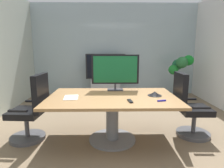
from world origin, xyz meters
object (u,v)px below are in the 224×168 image
Objects in this scene: conference_table at (112,107)px; potted_plant at (180,72)px; office_chair_left at (32,113)px; tv_monitor at (115,70)px; office_chair_right at (189,110)px; conference_phone at (155,94)px; wall_display_unit at (106,82)px; remote_control at (130,101)px.

potted_plant reaches higher than conference_table.
office_chair_left is at bearing -143.47° from potted_plant.
tv_monitor is 2.80m from potted_plant.
office_chair_right is (2.61, 0.11, 0.00)m from office_chair_left.
tv_monitor is at bearing -133.61° from potted_plant.
office_chair_left is (-1.30, 0.04, -0.11)m from conference_table.
office_chair_right is 0.71m from conference_phone.
office_chair_left is at bearing 178.36° from conference_table.
tv_monitor reaches higher than office_chair_right.
potted_plant is at bearing 46.39° from tv_monitor.
wall_display_unit is at bearing 28.81° from office_chair_right.
conference_table is 1.84× the size of office_chair_right.
remote_control is at bearing 81.24° from office_chair_left.
office_chair_right is at bearing -62.57° from wall_display_unit.
tv_monitor is 3.82× the size of conference_phone.
remote_control is (0.25, -0.31, 0.18)m from conference_table.
wall_display_unit is at bearing 162.32° from office_chair_left.
tv_monitor is (1.36, 0.42, 0.64)m from office_chair_left.
office_chair_right is at bearing 96.22° from office_chair_left.
office_chair_left is 3.13m from wall_display_unit.
office_chair_right reaches higher than conference_table.
wall_display_unit is at bearing 94.90° from tv_monitor.
office_chair_left is 2.01m from conference_phone.
office_chair_left is 4.95× the size of conference_phone.
potted_plant is (1.92, 2.02, -0.28)m from tv_monitor.
office_chair_left is at bearing 93.70° from office_chair_right.
wall_display_unit is (-1.46, 2.80, -0.01)m from office_chair_right.
potted_plant reaches higher than office_chair_left.
conference_table is 2.39× the size of tv_monitor.
office_chair_left is 1.30× the size of tv_monitor.
potted_plant is at bearing 61.93° from conference_phone.
remote_control is at bearing -141.97° from conference_phone.
potted_plant is 3.28m from remote_control.
tv_monitor reaches higher than wall_display_unit.
office_chair_right is at bearing -106.28° from potted_plant.
conference_table is 0.44m from remote_control.
conference_table is at bearing -87.04° from wall_display_unit.
office_chair_right is 4.95× the size of conference_phone.
tv_monitor is at bearing 110.90° from office_chair_left.
remote_control is at bearing -76.30° from tv_monitor.
wall_display_unit is at bearing 167.45° from potted_plant.
tv_monitor is 2.59m from wall_display_unit.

